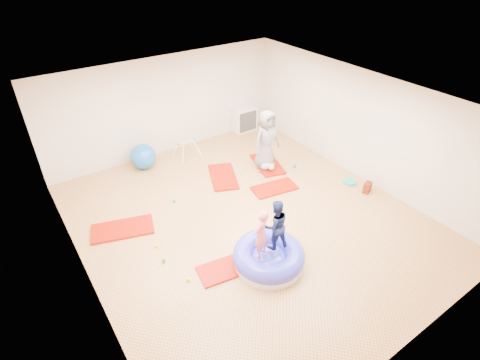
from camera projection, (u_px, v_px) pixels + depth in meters
room at (248, 167)px, 7.81m from camera, size 7.01×8.01×2.81m
gym_mat_front_left at (228, 268)px, 7.28m from camera, size 1.21×0.74×0.05m
gym_mat_mid_left at (123, 229)px, 8.24m from camera, size 1.46×1.03×0.06m
gym_mat_center_back at (223, 177)px, 10.01m from camera, size 1.11×1.45×0.05m
gym_mat_right at (274, 188)px, 9.57m from camera, size 1.22×0.76×0.05m
gym_mat_rear_right at (268, 164)px, 10.56m from camera, size 0.96×1.38×0.05m
inflatable_cushion at (269, 257)px, 7.33m from camera, size 1.42×1.42×0.45m
child_pink at (261, 232)px, 6.80m from camera, size 0.45×0.39×1.05m
child_navy at (275, 223)px, 6.99m from camera, size 0.60×0.51×1.07m
adult_caregiver at (266, 139)px, 10.00m from camera, size 0.82×0.56×1.63m
infant at (268, 165)px, 10.22m from camera, size 0.39×0.39×0.23m
ball_pit_balls at (225, 202)px, 9.04m from camera, size 4.66×2.78×0.08m
exercise_ball_blue at (143, 157)px, 10.26m from camera, size 0.70×0.70×0.70m
exercise_ball_orange at (147, 158)px, 10.52m from camera, size 0.39×0.39×0.39m
infant_play_gym at (187, 147)px, 10.74m from camera, size 0.68×0.65×0.52m
cube_shelf at (245, 120)px, 12.21m from camera, size 0.77×0.38×0.77m
balance_disc at (350, 182)px, 9.79m from camera, size 0.34×0.34×0.08m
backpack at (367, 187)px, 9.39m from camera, size 0.27×0.21×0.28m
yellow_toy at (268, 270)px, 7.24m from camera, size 0.20×0.20×0.03m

